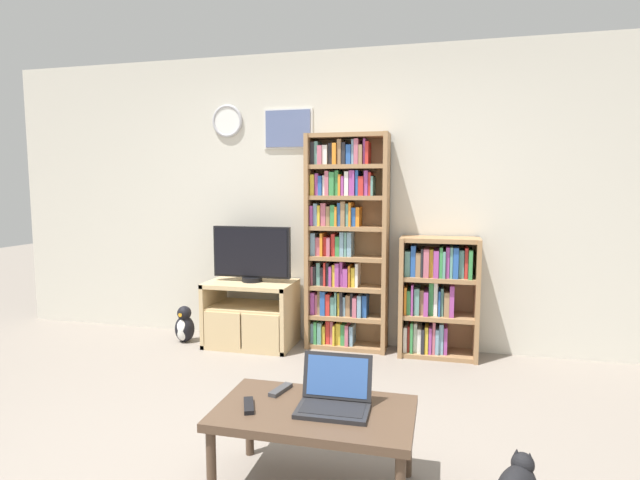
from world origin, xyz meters
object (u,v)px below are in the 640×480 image
Objects in this scene: bookshelf_tall at (343,241)px; coffee_table at (314,418)px; remote_near_laptop at (281,390)px; remote_far_from_laptop at (249,406)px; tv_stand at (251,313)px; television at (252,254)px; laptop at (335,396)px; bookshelf_short at (435,295)px; penguin_figurine at (184,326)px.

coffee_table is at bearing -82.20° from bookshelf_tall.
remote_far_from_laptop is (-0.09, -0.21, 0.00)m from remote_near_laptop.
tv_stand is 2.16m from remote_far_from_laptop.
television reaches higher than remote_far_from_laptop.
coffee_table is (1.08, -1.97, -0.47)m from television.
television reaches higher than laptop.
remote_far_from_laptop is (-0.39, -0.09, -0.05)m from laptop.
bookshelf_short is 2.29m from remote_far_from_laptop.
tv_stand is 2.23m from coffee_table.
tv_stand reaches higher than penguin_figurine.
remote_far_from_laptop is at bearing -167.83° from laptop.
penguin_figurine is at bearing -171.37° from bookshelf_tall.
television is 4.31× the size of remote_far_from_laptop.
laptop is at bearing -101.58° from bookshelf_short.
remote_far_from_laptop reaches higher than coffee_table.
bookshelf_tall reaches higher than tv_stand.
laptop is 0.32m from remote_near_laptop.
remote_near_laptop is at bearing 145.71° from coffee_table.
remote_far_from_laptop is at bearing -68.42° from tv_stand.
television is 4.26× the size of remote_near_laptop.
coffee_table is 5.55× the size of remote_far_from_laptop.
television is at bearing -176.07° from bookshelf_short.
bookshelf_short reaches higher than remote_near_laptop.
tv_stand is 2.01m from remote_near_laptop.
laptop is 2.01× the size of remote_near_laptop.
remote_near_laptop reaches higher than penguin_figurine.
bookshelf_short is 2.14m from coffee_table.
tv_stand is at bearing -175.31° from bookshelf_short.
penguin_figurine is (-1.51, 1.74, -0.26)m from remote_near_laptop.
tv_stand is at bearing 120.18° from laptop.
television is at bearing -50.05° from remote_near_laptop.
bookshelf_short is at bearing 76.93° from laptop.
tv_stand is 2.30× the size of laptop.
bookshelf_tall is (0.80, 0.16, 0.65)m from tv_stand.
penguin_figurine is at bearing -77.39° from remote_far_from_laptop.
remote_near_laptop is at bearing -87.78° from bookshelf_tall.
bookshelf_short is at bearing -1.74° from bookshelf_tall.
remote_near_laptop is (-0.21, 0.14, 0.05)m from coffee_table.
laptop is 2.60m from penguin_figurine.
coffee_table reaches higher than penguin_figurine.
bookshelf_tall reaches higher than laptop.
bookshelf_tall is 2.16m from laptop.
television is at bearing 119.71° from laptop.
laptop is (0.09, 0.03, 0.10)m from coffee_table.
laptop is (0.38, -2.07, -0.49)m from bookshelf_tall.
laptop reaches higher than remote_near_laptop.
bookshelf_short is 3.00× the size of penguin_figurine.
laptop reaches higher than coffee_table.
remote_near_laptop is at bearing 157.85° from laptop.
coffee_table is 0.26m from remote_near_laptop.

